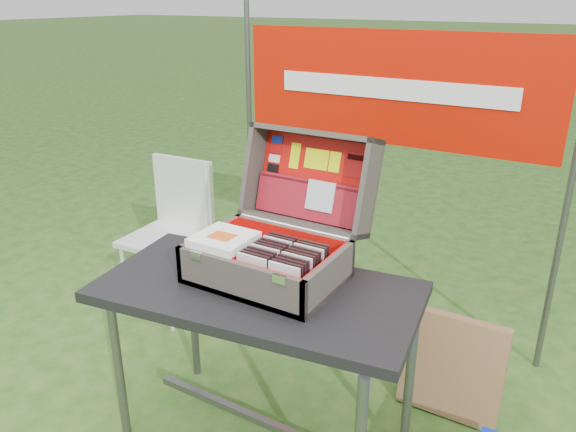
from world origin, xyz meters
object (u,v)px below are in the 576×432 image
Objects in this scene: table at (259,370)px; cardboard_box at (452,366)px; suitcase at (275,213)px; chair at (165,241)px.

table reaches higher than cardboard_box.
table is 0.63m from suitcase.
chair is at bearing 154.67° from suitcase.
cardboard_box is (0.60, 0.47, -0.75)m from suitcase.
suitcase is (-0.00, 0.13, 0.61)m from table.
chair reaches higher than cardboard_box.
suitcase reaches higher than cardboard_box.
chair is (-1.05, 0.50, -0.54)m from suitcase.
chair is 1.93× the size of cardboard_box.
chair is 1.67m from cardboard_box.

